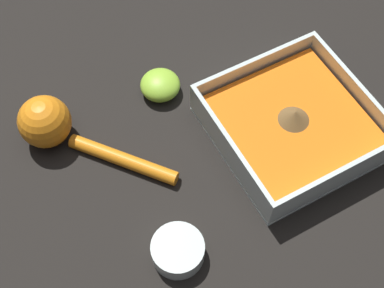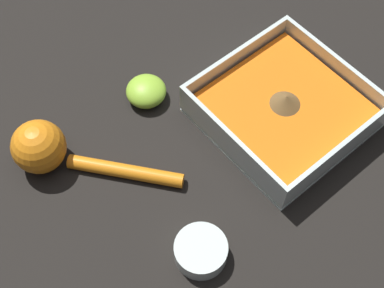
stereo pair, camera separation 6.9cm
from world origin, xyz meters
name	(u,v)px [view 1 (the left image)]	position (x,y,z in m)	size (l,w,h in m)	color
ground_plane	(270,148)	(0.00, 0.00, 0.00)	(4.00, 4.00, 0.00)	black
square_dish	(292,126)	(-0.01, 0.04, 0.02)	(0.20, 0.20, 0.06)	silver
spice_bowl	(178,251)	(0.07, -0.18, 0.01)	(0.06, 0.06, 0.03)	silver
lemon_squeezer	(55,127)	(-0.15, -0.24, 0.03)	(0.19, 0.16, 0.07)	orange
lemon_half	(160,85)	(-0.15, -0.09, 0.02)	(0.06, 0.06, 0.03)	#93CC38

